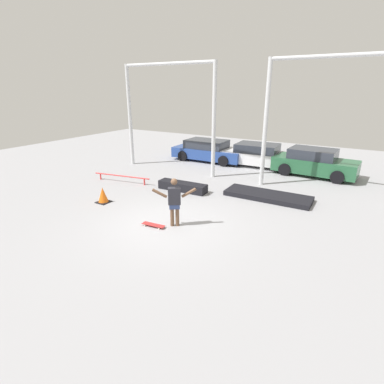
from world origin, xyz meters
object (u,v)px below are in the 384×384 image
Objects in this scene: grind_box at (183,186)px; parked_car_white at (259,155)px; manual_pad at (268,196)px; skateboarder at (174,200)px; skateboard at (153,225)px; traffic_cone at (103,195)px; grind_rail at (122,177)px; parked_car_blue at (208,151)px; parked_car_green at (314,163)px.

grind_box is 6.25m from parked_car_white.
grind_box is 3.71m from manual_pad.
skateboarder is 1.11m from skateboard.
grind_box is 0.64× the size of manual_pad.
skateboarder is at bearing 32.13° from skateboard.
skateboard is 3.20m from traffic_cone.
grind_rail reaches higher than skateboard.
grind_box is at bearing -74.23° from parked_car_blue.
skateboarder is 4.63m from manual_pad.
parked_car_white is at bearing 76.70° from grind_box.
parked_car_green is at bearing 52.27° from traffic_cone.
parked_car_green is at bearing 64.66° from skateboard.
parked_car_blue is 1.03× the size of parked_car_white.
manual_pad is at bearing -69.86° from parked_car_white.
manual_pad is 0.81× the size of parked_car_white.
parked_car_blue reaches higher than grind_rail.
traffic_cone is (-5.53, -3.84, 0.21)m from manual_pad.
skateboard is (-0.57, -0.43, -0.85)m from skateboarder.
parked_car_green is (2.85, 8.74, -0.24)m from skateboarder.
grind_rail is 0.71× the size of parked_car_green.
skateboard is 0.20× the size of parked_car_green.
parked_car_blue is at bearing 76.50° from grind_rail.
skateboarder reaches higher than manual_pad.
skateboard is 0.27× the size of grind_rail.
traffic_cone is at bearing -113.45° from parked_car_white.
traffic_cone is (-6.52, -8.42, -0.37)m from parked_car_green.
grind_box is 0.54× the size of parked_car_green.
grind_box is 0.52× the size of parked_car_white.
parked_car_green reaches higher than manual_pad.
skateboard is at bearing -117.88° from manual_pad.
manual_pad is 1.17× the size of grind_rail.
manual_pad is 7.14m from parked_car_blue.
grind_rail is at bearing 117.60° from traffic_cone.
parked_car_blue is (-5.30, 4.76, 0.53)m from manual_pad.
parked_car_blue is 6.29m from parked_car_green.
parked_car_white reaches higher than grind_box.
grind_rail is at bearing 139.15° from skateboard.
parked_car_blue reaches higher than traffic_cone.
manual_pad is 0.84× the size of parked_car_green.
parked_car_white is 6.88× the size of traffic_cone.
parked_car_white is (1.43, 6.07, 0.45)m from grind_box.
skateboarder is 5.66m from grind_rail.
manual_pad is 6.94m from grind_rail.
skateboard is 0.19× the size of parked_car_white.
traffic_cone is at bearing -145.20° from manual_pad.
grind_box is at bearing -125.50° from parked_car_green.
skateboarder reaches higher than parked_car_white.
parked_car_green reaches higher than grind_rail.
parked_car_blue is at bearing 138.09° from manual_pad.
parked_car_blue is 8.61m from traffic_cone.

